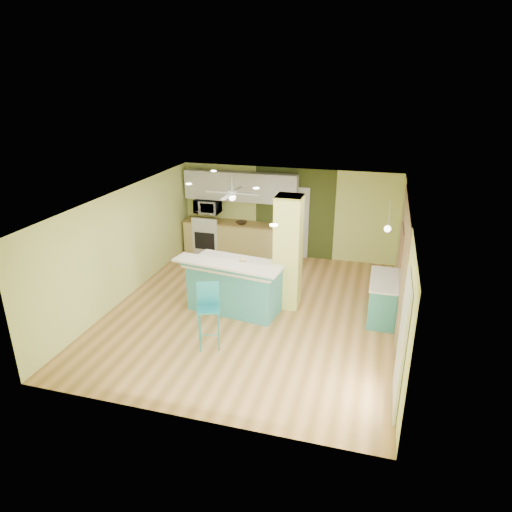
% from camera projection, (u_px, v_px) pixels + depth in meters
% --- Properties ---
extents(floor, '(6.00, 7.00, 0.01)m').
position_uv_depth(floor, '(253.00, 311.00, 9.96)').
color(floor, olive).
rests_on(floor, ground).
extents(ceiling, '(6.00, 7.00, 0.01)m').
position_uv_depth(ceiling, '(252.00, 199.00, 9.05)').
color(ceiling, white).
rests_on(ceiling, wall_back).
extents(wall_back, '(6.00, 0.01, 2.50)m').
position_uv_depth(wall_back, '(287.00, 213.00, 12.65)').
color(wall_back, '#D3DE77').
rests_on(wall_back, floor).
extents(wall_front, '(6.00, 0.01, 2.50)m').
position_uv_depth(wall_front, '(183.00, 347.00, 6.36)').
color(wall_front, '#D3DE77').
rests_on(wall_front, floor).
extents(wall_left, '(0.01, 7.00, 2.50)m').
position_uv_depth(wall_left, '(124.00, 244.00, 10.26)').
color(wall_left, '#D3DE77').
rests_on(wall_left, floor).
extents(wall_right, '(0.01, 7.00, 2.50)m').
position_uv_depth(wall_right, '(403.00, 273.00, 8.75)').
color(wall_right, '#D3DE77').
rests_on(wall_right, floor).
extents(wood_panel, '(0.02, 3.40, 2.50)m').
position_uv_depth(wood_panel, '(401.00, 262.00, 9.29)').
color(wood_panel, olive).
rests_on(wood_panel, floor).
extents(olive_accent, '(2.20, 0.02, 2.50)m').
position_uv_depth(olive_accent, '(294.00, 214.00, 12.58)').
color(olive_accent, '#3A451B').
rests_on(olive_accent, floor).
extents(interior_door, '(0.82, 0.05, 2.00)m').
position_uv_depth(interior_door, '(294.00, 222.00, 12.65)').
color(interior_door, silver).
rests_on(interior_door, floor).
extents(french_door, '(0.04, 1.08, 2.10)m').
position_uv_depth(french_door, '(402.00, 345.00, 6.77)').
color(french_door, silver).
rests_on(french_door, floor).
extents(column, '(0.55, 0.55, 2.50)m').
position_uv_depth(column, '(288.00, 252.00, 9.79)').
color(column, '#D2D663').
rests_on(column, floor).
extents(kitchen_run, '(3.25, 0.63, 0.94)m').
position_uv_depth(kitchen_run, '(240.00, 239.00, 12.99)').
color(kitchen_run, tan).
rests_on(kitchen_run, floor).
extents(stove, '(0.76, 0.66, 1.08)m').
position_uv_depth(stove, '(209.00, 236.00, 13.22)').
color(stove, silver).
rests_on(stove, floor).
extents(upper_cabinets, '(3.20, 0.34, 0.80)m').
position_uv_depth(upper_cabinets, '(241.00, 187.00, 12.55)').
color(upper_cabinets, silver).
rests_on(upper_cabinets, wall_back).
extents(microwave, '(0.70, 0.48, 0.39)m').
position_uv_depth(microwave, '(208.00, 206.00, 12.90)').
color(microwave, white).
rests_on(microwave, wall_back).
extents(ceiling_fan, '(1.41, 1.41, 0.61)m').
position_uv_depth(ceiling_fan, '(232.00, 193.00, 11.27)').
color(ceiling_fan, silver).
rests_on(ceiling_fan, ceiling).
extents(pendant_lamp, '(0.14, 0.14, 0.69)m').
position_uv_depth(pendant_lamp, '(388.00, 229.00, 9.28)').
color(pendant_lamp, silver).
rests_on(pendant_lamp, ceiling).
extents(wall_decor, '(0.03, 0.90, 0.70)m').
position_uv_depth(wall_decor, '(402.00, 245.00, 9.37)').
color(wall_decor, brown).
rests_on(wall_decor, wood_panel).
extents(peninsula, '(2.34, 1.50, 1.23)m').
position_uv_depth(peninsula, '(235.00, 285.00, 9.85)').
color(peninsula, teal).
rests_on(peninsula, floor).
extents(bar_stool, '(0.53, 0.53, 1.26)m').
position_uv_depth(bar_stool, '(208.00, 305.00, 8.42)').
color(bar_stool, teal).
rests_on(bar_stool, floor).
extents(side_counter, '(0.58, 1.37, 0.88)m').
position_uv_depth(side_counter, '(383.00, 298.00, 9.56)').
color(side_counter, teal).
rests_on(side_counter, floor).
extents(fruit_bowl, '(0.38, 0.38, 0.07)m').
position_uv_depth(fruit_bowl, '(241.00, 223.00, 12.72)').
color(fruit_bowl, '#332314').
rests_on(fruit_bowl, kitchen_run).
extents(canister, '(0.14, 0.14, 0.16)m').
position_uv_depth(canister, '(243.00, 263.00, 9.51)').
color(canister, gold).
rests_on(canister, peninsula).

